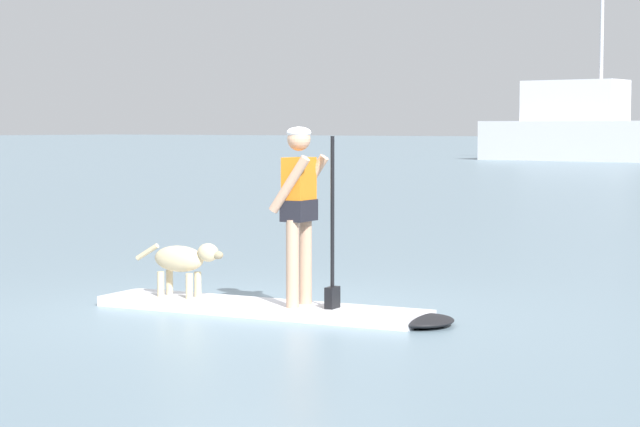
% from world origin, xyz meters
% --- Properties ---
extents(ground_plane, '(400.00, 400.00, 0.00)m').
position_xyz_m(ground_plane, '(0.00, 0.00, 0.00)').
color(ground_plane, slate).
extents(paddleboard, '(3.69, 1.18, 0.10)m').
position_xyz_m(paddleboard, '(0.23, 0.03, 0.05)').
color(paddleboard, silver).
rests_on(paddleboard, ground_plane).
extents(person_paddler, '(0.64, 0.52, 1.68)m').
position_xyz_m(person_paddler, '(0.43, 0.06, 1.07)').
color(person_paddler, tan).
rests_on(person_paddler, paddleboard).
extents(dog, '(1.02, 0.30, 0.55)m').
position_xyz_m(dog, '(-0.87, -0.12, 0.46)').
color(dog, '#CCB78C').
rests_on(dog, paddleboard).
extents(moored_boat_outer, '(11.57, 3.74, 12.49)m').
position_xyz_m(moored_boat_outer, '(-18.14, 51.35, 1.61)').
color(moored_boat_outer, silver).
rests_on(moored_boat_outer, ground_plane).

